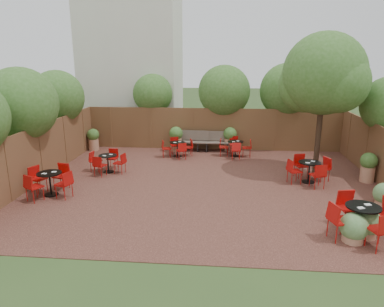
{
  "coord_description": "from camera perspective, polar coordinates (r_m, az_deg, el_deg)",
  "views": [
    {
      "loc": [
        0.49,
        -11.75,
        4.35
      ],
      "look_at": [
        -0.6,
        0.5,
        1.0
      ],
      "focal_mm": 33.39,
      "sensor_mm": 36.0,
      "label": 1
    }
  ],
  "objects": [
    {
      "name": "planters",
      "position": [
        15.9,
        2.57,
        1.65
      ],
      "size": [
        11.87,
        4.47,
        1.16
      ],
      "color": "#A87254",
      "rests_on": "courtyard_paving"
    },
    {
      "name": "neighbour_building",
      "position": [
        20.38,
        -9.38,
        14.05
      ],
      "size": [
        5.0,
        4.0,
        8.0
      ],
      "primitive_type": "cube",
      "color": "beige",
      "rests_on": "ground"
    },
    {
      "name": "park_bench_right",
      "position": [
        16.83,
        3.3,
        2.0
      ],
      "size": [
        1.54,
        0.56,
        0.94
      ],
      "rotation": [
        0.0,
        0.0,
        0.04
      ],
      "color": "brown",
      "rests_on": "courtyard_paving"
    },
    {
      "name": "ground",
      "position": [
        12.54,
        2.52,
        -5.08
      ],
      "size": [
        80.0,
        80.0,
        0.0
      ],
      "primitive_type": "plane",
      "color": "#354F23",
      "rests_on": "ground"
    },
    {
      "name": "bistro_tables",
      "position": [
        12.52,
        2.96,
        -2.93
      ],
      "size": [
        10.6,
        8.76,
        0.94
      ],
      "color": "black",
      "rests_on": "courtyard_paving"
    },
    {
      "name": "overhang_foliage",
      "position": [
        14.79,
        -3.85,
        8.86
      ],
      "size": [
        15.53,
        10.78,
        2.6
      ],
      "color": "#345F1F",
      "rests_on": "ground"
    },
    {
      "name": "fence_back",
      "position": [
        17.09,
        3.34,
        3.91
      ],
      "size": [
        12.0,
        0.08,
        2.0
      ],
      "primitive_type": "cube",
      "color": "brown",
      "rests_on": "ground"
    },
    {
      "name": "low_shrubs",
      "position": [
        10.48,
        26.4,
        -8.79
      ],
      "size": [
        2.33,
        2.99,
        0.74
      ],
      "color": "#A87254",
      "rests_on": "courtyard_paving"
    },
    {
      "name": "courtyard_tree",
      "position": [
        13.97,
        20.26,
        11.25
      ],
      "size": [
        3.02,
        2.97,
        5.22
      ],
      "rotation": [
        0.0,
        0.0,
        0.28
      ],
      "color": "black",
      "rests_on": "courtyard_paving"
    },
    {
      "name": "fence_left",
      "position": [
        13.84,
        -23.08,
        -0.02
      ],
      "size": [
        0.08,
        10.0,
        2.0
      ],
      "primitive_type": "cube",
      "color": "brown",
      "rests_on": "ground"
    },
    {
      "name": "courtyard_paving",
      "position": [
        12.54,
        2.52,
        -5.03
      ],
      "size": [
        12.0,
        10.0,
        0.02
      ],
      "primitive_type": "cube",
      "color": "#3B2018",
      "rests_on": "ground"
    },
    {
      "name": "park_bench_left",
      "position": [
        16.89,
        0.08,
        2.1
      ],
      "size": [
        1.58,
        0.6,
        0.96
      ],
      "rotation": [
        0.0,
        0.0,
        -0.07
      ],
      "color": "brown",
      "rests_on": "courtyard_paving"
    }
  ]
}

